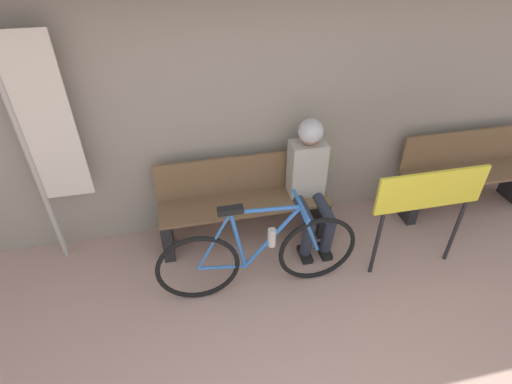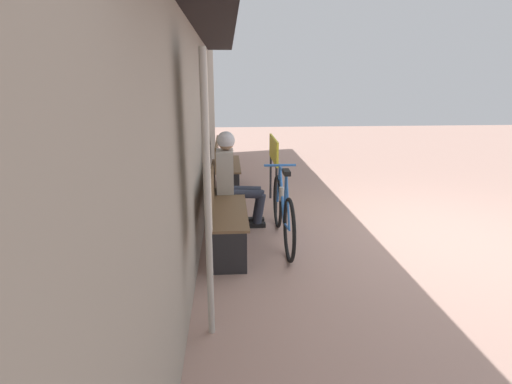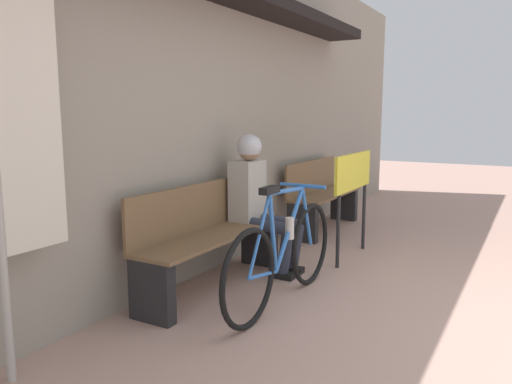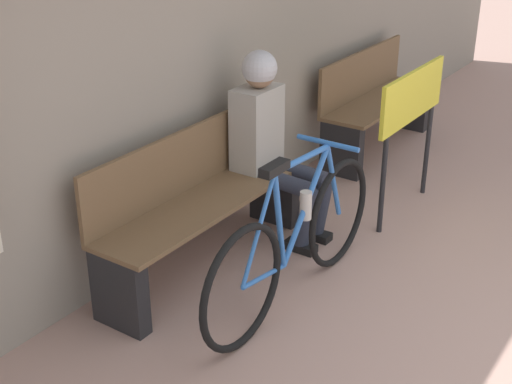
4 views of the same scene
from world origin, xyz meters
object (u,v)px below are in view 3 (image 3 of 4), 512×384
at_px(person_seated, 257,193).
at_px(signboard, 353,179).
at_px(banner_pole, 19,144).
at_px(bicycle, 283,255).
at_px(park_bench_far, 322,198).
at_px(park_bench_near, 209,240).

distance_m(person_seated, signboard, 1.05).
relative_size(banner_pole, signboard, 1.99).
height_order(bicycle, park_bench_far, bicycle).
bearing_deg(person_seated, park_bench_far, 3.45).
xyz_separation_m(bicycle, banner_pole, (-1.62, 0.80, 0.91)).
bearing_deg(park_bench_near, signboard, -27.36).
distance_m(person_seated, banner_pole, 2.31).
xyz_separation_m(person_seated, signboard, (0.83, -0.64, 0.08)).
bearing_deg(park_bench_near, bicycle, -90.25).
height_order(bicycle, banner_pole, banner_pole).
bearing_deg(person_seated, park_bench_near, 169.46).
height_order(person_seated, signboard, person_seated).
bearing_deg(banner_pole, bicycle, -26.21).
distance_m(banner_pole, signboard, 3.22).
relative_size(park_bench_far, signboard, 1.39).
height_order(park_bench_near, person_seated, person_seated).
xyz_separation_m(park_bench_far, banner_pole, (-4.09, 0.10, 0.90)).
bearing_deg(park_bench_far, bicycle, -164.21).
bearing_deg(bicycle, park_bench_near, 89.75).
bearing_deg(park_bench_far, banner_pole, 178.67).
relative_size(park_bench_near, banner_pole, 0.78).
bearing_deg(banner_pole, signboard, -15.36).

